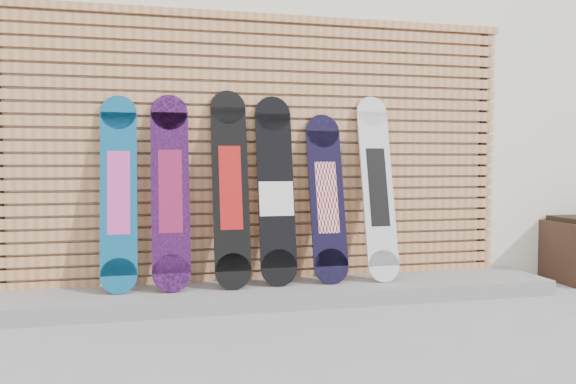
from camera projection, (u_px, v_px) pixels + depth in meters
name	position (u px, v px, depth m)	size (l,w,h in m)	color
ground	(313.00, 324.00, 3.78)	(80.00, 80.00, 0.00)	gray
building	(278.00, 107.00, 7.20)	(12.00, 5.00, 3.60)	white
concrete_step	(271.00, 293.00, 4.40)	(4.60, 0.70, 0.12)	gray
slat_wall	(264.00, 148.00, 4.62)	(4.26, 0.08, 2.29)	tan
snowboard_0	(119.00, 193.00, 4.21)	(0.27, 0.32, 1.48)	#0D5784
snowboard_1	(170.00, 191.00, 4.27)	(0.29, 0.36, 1.50)	black
snowboard_2	(230.00, 188.00, 4.37)	(0.28, 0.37, 1.54)	black
snowboard_3	(276.00, 191.00, 4.47)	(0.29, 0.33, 1.51)	black
snowboard_4	(327.00, 197.00, 4.56)	(0.29, 0.35, 1.37)	black
snowboard_5	(377.00, 187.00, 4.64)	(0.26, 0.37, 1.53)	silver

